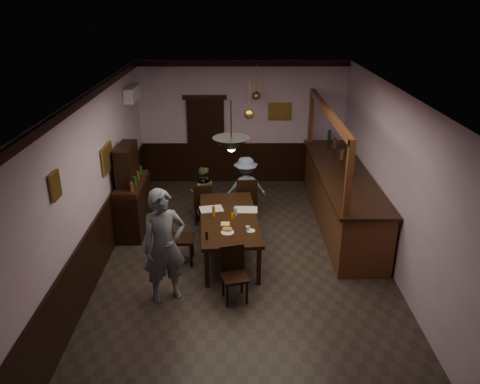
{
  "coord_description": "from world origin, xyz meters",
  "views": [
    {
      "loc": [
        -0.12,
        -7.15,
        4.42
      ],
      "look_at": [
        -0.08,
        0.53,
        1.15
      ],
      "focal_mm": 35.0,
      "sensor_mm": 36.0,
      "label": 1
    }
  ],
  "objects_px": {
    "chair_side": "(176,235)",
    "pendant_brass_far": "(256,96)",
    "dining_table": "(229,220)",
    "person_seated_right": "(246,187)",
    "soda_can": "(233,216)",
    "bar_counter": "(341,196)",
    "chair_far_right": "(247,198)",
    "chair_far_left": "(203,202)",
    "pendant_brass_mid": "(249,114)",
    "person_seated_left": "(203,193)",
    "sideboard": "(132,197)",
    "pendant_iron": "(231,145)",
    "coffee_cup": "(248,228)",
    "person_standing": "(164,246)",
    "chair_near": "(234,271)"
  },
  "relations": [
    {
      "from": "person_standing",
      "to": "pendant_brass_far",
      "type": "xyz_separation_m",
      "value": [
        1.53,
        4.36,
        1.38
      ]
    },
    {
      "from": "person_seated_right",
      "to": "pendant_brass_far",
      "type": "xyz_separation_m",
      "value": [
        0.26,
        1.45,
        1.63
      ]
    },
    {
      "from": "chair_far_left",
      "to": "coffee_cup",
      "type": "bearing_deg",
      "value": 111.82
    },
    {
      "from": "chair_near",
      "to": "bar_counter",
      "type": "relative_size",
      "value": 0.2
    },
    {
      "from": "dining_table",
      "to": "pendant_brass_mid",
      "type": "bearing_deg",
      "value": 73.79
    },
    {
      "from": "person_seated_left",
      "to": "bar_counter",
      "type": "height_order",
      "value": "bar_counter"
    },
    {
      "from": "chair_far_right",
      "to": "pendant_iron",
      "type": "relative_size",
      "value": 1.28
    },
    {
      "from": "dining_table",
      "to": "pendant_brass_far",
      "type": "xyz_separation_m",
      "value": [
        0.58,
        3.03,
        1.61
      ]
    },
    {
      "from": "person_standing",
      "to": "person_seated_left",
      "type": "bearing_deg",
      "value": 56.63
    },
    {
      "from": "sideboard",
      "to": "pendant_iron",
      "type": "relative_size",
      "value": 2.31
    },
    {
      "from": "soda_can",
      "to": "bar_counter",
      "type": "distance_m",
      "value": 2.59
    },
    {
      "from": "dining_table",
      "to": "sideboard",
      "type": "height_order",
      "value": "sideboard"
    },
    {
      "from": "chair_far_left",
      "to": "bar_counter",
      "type": "distance_m",
      "value": 2.83
    },
    {
      "from": "chair_side",
      "to": "pendant_brass_far",
      "type": "relative_size",
      "value": 1.23
    },
    {
      "from": "chair_far_left",
      "to": "pendant_brass_far",
      "type": "distance_m",
      "value": 2.79
    },
    {
      "from": "chair_side",
      "to": "coffee_cup",
      "type": "height_order",
      "value": "chair_side"
    },
    {
      "from": "dining_table",
      "to": "pendant_iron",
      "type": "bearing_deg",
      "value": -85.46
    },
    {
      "from": "chair_far_right",
      "to": "coffee_cup",
      "type": "xyz_separation_m",
      "value": [
        -0.02,
        -1.83,
        0.26
      ]
    },
    {
      "from": "coffee_cup",
      "to": "pendant_brass_far",
      "type": "bearing_deg",
      "value": 81.35
    },
    {
      "from": "pendant_brass_mid",
      "to": "chair_side",
      "type": "bearing_deg",
      "value": -129.33
    },
    {
      "from": "pendant_iron",
      "to": "pendant_brass_far",
      "type": "xyz_separation_m",
      "value": [
        0.52,
        3.83,
        -0.04
      ]
    },
    {
      "from": "sideboard",
      "to": "person_seated_right",
      "type": "bearing_deg",
      "value": 14.96
    },
    {
      "from": "chair_far_right",
      "to": "bar_counter",
      "type": "relative_size",
      "value": 0.23
    },
    {
      "from": "dining_table",
      "to": "bar_counter",
      "type": "distance_m",
      "value": 2.6
    },
    {
      "from": "chair_near",
      "to": "pendant_brass_far",
      "type": "bearing_deg",
      "value": 69.72
    },
    {
      "from": "chair_side",
      "to": "pendant_brass_far",
      "type": "bearing_deg",
      "value": -25.65
    },
    {
      "from": "pendant_iron",
      "to": "coffee_cup",
      "type": "bearing_deg",
      "value": 45.74
    },
    {
      "from": "soda_can",
      "to": "dining_table",
      "type": "bearing_deg",
      "value": 128.92
    },
    {
      "from": "bar_counter",
      "to": "coffee_cup",
      "type": "bearing_deg",
      "value": -137.54
    },
    {
      "from": "pendant_brass_mid",
      "to": "pendant_brass_far",
      "type": "distance_m",
      "value": 1.73
    },
    {
      "from": "chair_near",
      "to": "person_standing",
      "type": "relative_size",
      "value": 0.48
    },
    {
      "from": "chair_side",
      "to": "bar_counter",
      "type": "relative_size",
      "value": 0.23
    },
    {
      "from": "pendant_iron",
      "to": "chair_far_right",
      "type": "bearing_deg",
      "value": 82.37
    },
    {
      "from": "pendant_brass_far",
      "to": "pendant_iron",
      "type": "bearing_deg",
      "value": -97.7
    },
    {
      "from": "chair_side",
      "to": "sideboard",
      "type": "relative_size",
      "value": 0.56
    },
    {
      "from": "chair_side",
      "to": "person_standing",
      "type": "bearing_deg",
      "value": 176.84
    },
    {
      "from": "dining_table",
      "to": "chair_far_left",
      "type": "xyz_separation_m",
      "value": [
        -0.55,
        1.24,
        -0.2
      ]
    },
    {
      "from": "person_seated_left",
      "to": "sideboard",
      "type": "height_order",
      "value": "sideboard"
    },
    {
      "from": "person_seated_left",
      "to": "sideboard",
      "type": "distance_m",
      "value": 1.47
    },
    {
      "from": "chair_side",
      "to": "person_seated_left",
      "type": "distance_m",
      "value": 1.81
    },
    {
      "from": "soda_can",
      "to": "person_seated_right",
      "type": "bearing_deg",
      "value": 81.39
    },
    {
      "from": "chair_near",
      "to": "pendant_brass_mid",
      "type": "height_order",
      "value": "pendant_brass_mid"
    },
    {
      "from": "dining_table",
      "to": "chair_near",
      "type": "xyz_separation_m",
      "value": [
        0.09,
        -1.33,
        -0.21
      ]
    },
    {
      "from": "sideboard",
      "to": "pendant_brass_far",
      "type": "distance_m",
      "value": 3.61
    },
    {
      "from": "person_standing",
      "to": "person_seated_left",
      "type": "height_order",
      "value": "person_standing"
    },
    {
      "from": "person_seated_right",
      "to": "bar_counter",
      "type": "distance_m",
      "value": 1.98
    },
    {
      "from": "dining_table",
      "to": "person_seated_right",
      "type": "distance_m",
      "value": 1.61
    },
    {
      "from": "person_seated_right",
      "to": "pendant_iron",
      "type": "distance_m",
      "value": 2.92
    },
    {
      "from": "chair_far_left",
      "to": "chair_near",
      "type": "bearing_deg",
      "value": 99.54
    },
    {
      "from": "dining_table",
      "to": "person_standing",
      "type": "xyz_separation_m",
      "value": [
        -0.95,
        -1.33,
        0.23
      ]
    }
  ]
}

